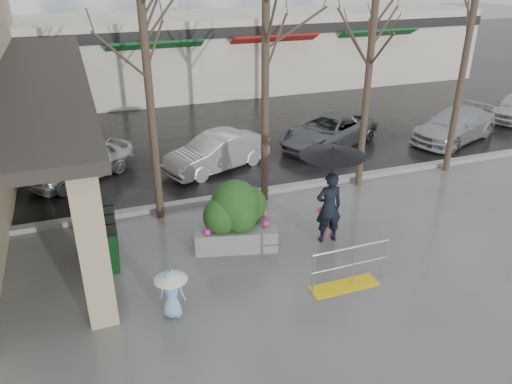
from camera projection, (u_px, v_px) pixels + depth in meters
ground at (271, 269)px, 11.93m from camera, size 120.00×120.00×0.00m
street_asphalt at (139, 78)px, 30.60m from camera, size 120.00×36.00×0.01m
curb at (223, 198)px, 15.29m from camera, size 120.00×0.30×0.15m
canopy_slab at (37, 67)px, 15.68m from camera, size 2.80×18.00×0.25m
pillar_front at (93, 246)px, 9.54m from camera, size 0.55×0.55×3.50m
pillar_back at (79, 140)px, 15.06m from camera, size 0.55×0.55×3.50m
storefront_row at (184, 54)px, 26.94m from camera, size 34.00×6.74×4.00m
handrail at (348, 272)px, 11.17m from camera, size 1.90×0.50×1.03m
tree_west at (144, 33)px, 12.19m from camera, size 3.20×3.20×6.80m
tree_midwest at (266, 21)px, 13.12m from camera, size 3.20×3.20×7.00m
tree_mideast at (373, 30)px, 14.30m from camera, size 3.20×3.20×6.50m
tree_east at (474, 7)px, 15.16m from camera, size 3.20×3.20×7.20m
woman at (330, 184)px, 12.47m from camera, size 1.65×1.65×2.61m
child_pink at (326, 217)px, 13.09m from camera, size 0.56×0.52×1.04m
child_blue at (171, 288)px, 10.12m from camera, size 0.69×0.69×1.12m
planter at (236, 215)px, 12.58m from camera, size 2.26×1.52×1.81m
news_boxes at (108, 235)px, 12.33m from camera, size 0.57×1.99×1.10m
car_a at (81, 161)px, 16.50m from camera, size 3.89×3.32×1.26m
car_b at (217, 152)px, 17.29m from camera, size 4.05×2.63×1.26m
car_c at (329, 130)px, 19.44m from camera, size 4.98×4.00×1.26m
car_d at (455, 125)px, 20.04m from camera, size 4.68×3.17×1.26m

